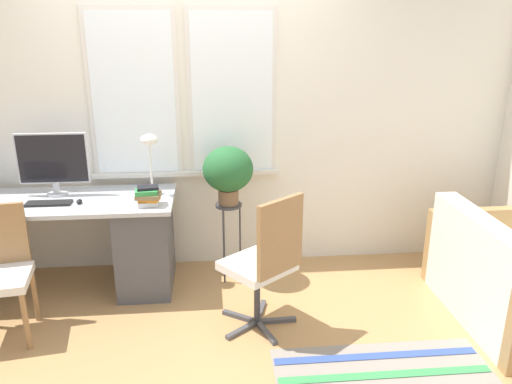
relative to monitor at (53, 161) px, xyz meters
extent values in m
plane|color=tan|center=(1.03, -0.47, -1.02)|extent=(14.00, 14.00, 0.00)
cube|color=white|center=(1.03, 0.30, 0.33)|extent=(9.00, 0.06, 2.70)
cube|color=silver|center=(0.60, 0.26, 0.46)|extent=(0.72, 0.02, 1.33)
cube|color=white|center=(0.60, 0.25, 0.46)|extent=(0.65, 0.01, 1.26)
cube|color=silver|center=(1.38, 0.26, 0.46)|extent=(0.72, 0.02, 1.33)
cube|color=white|center=(1.38, 0.25, 0.46)|extent=(0.65, 0.01, 1.26)
cube|color=silver|center=(0.99, 0.26, -0.19)|extent=(1.55, 0.11, 0.04)
cube|color=#B2B7BC|center=(-0.06, -0.12, -0.28)|extent=(1.94, 0.68, 0.03)
cube|color=#4C4C51|center=(0.66, -0.12, -0.66)|extent=(0.40, 0.60, 0.72)
cylinder|color=silver|center=(0.00, 0.00, -0.26)|extent=(0.15, 0.15, 0.02)
cylinder|color=silver|center=(0.00, 0.00, -0.21)|extent=(0.05, 0.05, 0.09)
cube|color=silver|center=(0.00, 0.00, 0.02)|extent=(0.53, 0.02, 0.39)
cube|color=black|center=(0.00, -0.01, 0.02)|extent=(0.51, 0.01, 0.37)
cube|color=black|center=(0.00, -0.22, -0.26)|extent=(0.32, 0.11, 0.02)
ellipsoid|color=black|center=(0.22, -0.22, -0.25)|extent=(0.04, 0.06, 0.03)
cylinder|color=white|center=(0.74, -0.06, -0.26)|extent=(0.16, 0.16, 0.01)
cylinder|color=white|center=(0.74, -0.06, -0.06)|extent=(0.02, 0.02, 0.40)
ellipsoid|color=white|center=(0.74, -0.06, 0.17)|extent=(0.13, 0.13, 0.08)
cube|color=white|center=(0.73, -0.31, -0.25)|extent=(0.16, 0.13, 0.03)
cube|color=orange|center=(0.74, -0.30, -0.22)|extent=(0.16, 0.13, 0.03)
cube|color=olive|center=(0.74, -0.31, -0.19)|extent=(0.18, 0.17, 0.03)
cube|color=green|center=(0.73, -0.31, -0.16)|extent=(0.17, 0.13, 0.03)
cube|color=black|center=(0.74, -0.30, -0.13)|extent=(0.16, 0.12, 0.02)
cylinder|color=olive|center=(-0.01, -0.91, -0.81)|extent=(0.04, 0.04, 0.43)
cylinder|color=olive|center=(-0.06, -0.57, -0.81)|extent=(0.04, 0.04, 0.43)
cube|color=#47474C|center=(1.38, -0.85, -1.01)|extent=(0.24, 0.20, 0.03)
cube|color=#47474C|center=(1.54, -0.89, -1.01)|extent=(0.13, 0.28, 0.03)
cube|color=#47474C|center=(1.63, -0.76, -1.01)|extent=(0.28, 0.05, 0.03)
cube|color=#47474C|center=(1.53, -0.63, -1.01)|extent=(0.11, 0.28, 0.03)
cube|color=#47474C|center=(1.37, -0.68, -1.01)|extent=(0.25, 0.19, 0.03)
cylinder|color=#333338|center=(1.49, -0.76, -0.79)|extent=(0.04, 0.04, 0.40)
cube|color=silver|center=(1.49, -0.76, -0.56)|extent=(0.57, 0.57, 0.06)
cube|color=olive|center=(1.62, -0.93, -0.28)|extent=(0.32, 0.26, 0.50)
cube|color=white|center=(3.30, -0.83, -0.82)|extent=(0.75, 1.08, 0.41)
cube|color=white|center=(3.00, -0.83, -0.43)|extent=(0.16, 1.08, 0.37)
cube|color=#A87F4C|center=(3.30, -0.24, -0.71)|extent=(0.75, 0.09, 0.61)
cylinder|color=#333338|center=(1.33, -0.06, -0.38)|extent=(0.21, 0.21, 0.02)
cylinder|color=#333338|center=(1.42, -0.06, -0.70)|extent=(0.01, 0.01, 0.64)
cylinder|color=#333338|center=(1.28, 0.02, -0.70)|extent=(0.01, 0.01, 0.64)
cylinder|color=#333338|center=(1.28, -0.14, -0.70)|extent=(0.01, 0.01, 0.64)
cylinder|color=brown|center=(1.33, -0.06, -0.31)|extent=(0.16, 0.16, 0.12)
ellipsoid|color=#235B2D|center=(1.33, -0.06, -0.08)|extent=(0.39, 0.39, 0.35)
cube|color=#388E4C|center=(2.21, -1.38, -1.01)|extent=(1.31, 0.07, 0.00)
cube|color=#334C99|center=(2.21, -1.20, -1.01)|extent=(1.31, 0.07, 0.00)
camera|label=1|loc=(1.20, -3.80, 0.98)|focal=35.00mm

